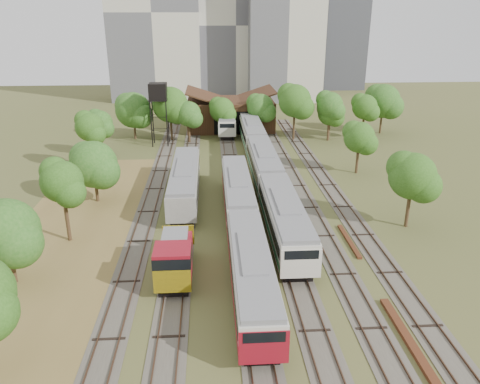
{
  "coord_description": "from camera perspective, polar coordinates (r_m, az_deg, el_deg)",
  "views": [
    {
      "loc": [
        -4.88,
        -30.43,
        20.43
      ],
      "look_at": [
        -1.82,
        16.75,
        2.5
      ],
      "focal_mm": 35.0,
      "sensor_mm": 36.0,
      "label": 1
    }
  ],
  "objects": [
    {
      "name": "railcar_red_set",
      "position": [
        43.83,
        0.4,
        -4.1
      ],
      "size": [
        3.05,
        34.58,
        3.78
      ],
      "color": "black",
      "rests_on": "ground"
    },
    {
      "name": "tree_band_far",
      "position": [
        82.26,
        1.71,
        10.46
      ],
      "size": [
        50.57,
        9.91,
        9.56
      ],
      "color": "#382616",
      "rests_on": "ground"
    },
    {
      "name": "railcar_green_set",
      "position": [
        61.07,
        2.93,
        3.32
      ],
      "size": [
        3.27,
        52.07,
        4.05
      ],
      "color": "black",
      "rests_on": "ground"
    },
    {
      "name": "water_tower",
      "position": [
        78.36,
        -9.96,
        11.78
      ],
      "size": [
        2.94,
        2.94,
        10.19
      ],
      "color": "black",
      "rests_on": "ground"
    },
    {
      "name": "ground",
      "position": [
        36.98,
        4.61,
        -12.85
      ],
      "size": [
        240.0,
        240.0,
        0.0
      ],
      "primitive_type": "plane",
      "color": "#475123",
      "rests_on": "ground"
    },
    {
      "name": "tower_far_right",
      "position": [
        145.85,
        12.35,
        17.8
      ],
      "size": [
        12.0,
        12.0,
        28.0
      ],
      "primitive_type": "cube",
      "color": "#3E3F45",
      "rests_on": "ground"
    },
    {
      "name": "maintenance_shed",
      "position": [
        90.21,
        -1.19,
        9.57
      ],
      "size": [
        16.45,
        11.55,
        7.58
      ],
      "color": "#382514",
      "rests_on": "ground"
    },
    {
      "name": "tracks",
      "position": [
        59.21,
        0.6,
        0.63
      ],
      "size": [
        24.6,
        80.0,
        0.19
      ],
      "color": "#4C473D",
      "rests_on": "ground"
    },
    {
      "name": "rail_pile_near",
      "position": [
        34.72,
        19.7,
        -16.4
      ],
      "size": [
        0.59,
        8.87,
        0.3
      ],
      "primitive_type": "cube",
      "color": "#572D19",
      "rests_on": "ground"
    },
    {
      "name": "dry_grass_patch",
      "position": [
        45.45,
        -20.22,
        -7.31
      ],
      "size": [
        14.0,
        60.0,
        0.04
      ],
      "primitive_type": "cube",
      "color": "brown",
      "rests_on": "ground"
    },
    {
      "name": "tower_centre",
      "position": [
        130.63,
        -0.73,
        19.7
      ],
      "size": [
        20.0,
        18.0,
        36.0
      ],
      "primitive_type": "cube",
      "color": "beige",
      "rests_on": "ground"
    },
    {
      "name": "shunter_locomotive",
      "position": [
        38.67,
        -7.96,
        -8.2
      ],
      "size": [
        2.89,
        8.1,
        3.78
      ],
      "color": "black",
      "rests_on": "ground"
    },
    {
      "name": "tree_band_left",
      "position": [
        49.19,
        -21.03,
        1.15
      ],
      "size": [
        8.13,
        51.26,
        8.07
      ],
      "color": "#382616",
      "rests_on": "ground"
    },
    {
      "name": "tree_band_right",
      "position": [
        63.62,
        14.96,
        6.1
      ],
      "size": [
        5.16,
        40.53,
        7.84
      ],
      "color": "#382616",
      "rests_on": "ground"
    },
    {
      "name": "railcar_rear",
      "position": [
        88.36,
        -1.78,
        8.72
      ],
      "size": [
        3.06,
        16.08,
        3.79
      ],
      "color": "black",
      "rests_on": "ground"
    },
    {
      "name": "rail_pile_far",
      "position": [
        46.35,
        13.15,
        -5.82
      ],
      "size": [
        0.43,
        6.94,
        0.23
      ],
      "primitive_type": "cube",
      "color": "#572D19",
      "rests_on": "ground"
    },
    {
      "name": "tower_left",
      "position": [
        126.11,
        -10.36,
        20.72
      ],
      "size": [
        22.0,
        16.0,
        42.0
      ],
      "primitive_type": "cube",
      "color": "beige",
      "rests_on": "ground"
    },
    {
      "name": "old_grey_coach",
      "position": [
        55.15,
        -6.74,
        1.27
      ],
      "size": [
        3.19,
        18.0,
        3.95
      ],
      "color": "black",
      "rests_on": "ground"
    }
  ]
}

